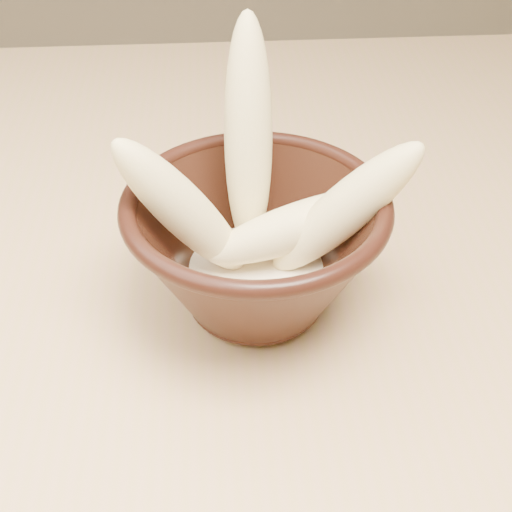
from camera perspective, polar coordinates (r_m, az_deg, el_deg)
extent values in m
cube|color=tan|center=(0.68, 18.61, 1.81)|extent=(1.20, 0.80, 0.04)
cylinder|color=tan|center=(1.17, -17.08, -3.74)|extent=(0.05, 0.05, 0.71)
cylinder|color=black|center=(0.54, 0.00, -3.64)|extent=(0.08, 0.08, 0.01)
cylinder|color=black|center=(0.53, 0.00, -2.12)|extent=(0.08, 0.08, 0.01)
torus|color=black|center=(0.48, 0.00, 4.13)|extent=(0.19, 0.19, 0.01)
cylinder|color=beige|center=(0.52, 0.00, -1.39)|extent=(0.10, 0.10, 0.01)
ellipsoid|color=#E9D989|center=(0.51, -0.62, 9.54)|extent=(0.04, 0.09, 0.17)
ellipsoid|color=#E9D989|center=(0.48, -5.92, 3.79)|extent=(0.11, 0.04, 0.13)
ellipsoid|color=#E9D989|center=(0.49, 7.08, 3.67)|extent=(0.12, 0.04, 0.13)
ellipsoid|color=#E9D989|center=(0.51, 3.48, 2.42)|extent=(0.15, 0.06, 0.06)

